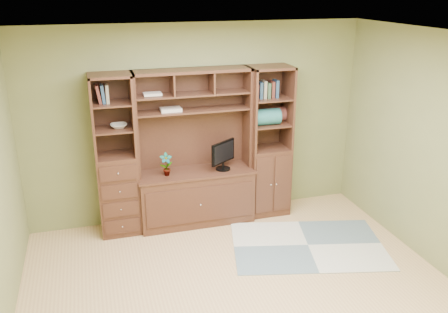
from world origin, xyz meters
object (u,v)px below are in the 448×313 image
object	(u,v)px
center_hutch	(195,150)
monitor	(223,150)
left_tower	(116,156)
right_tower	(268,142)

from	to	relation	value
center_hutch	monitor	size ratio (longest dim) A/B	3.83
monitor	left_tower	bearing A→B (deg)	141.76
left_tower	right_tower	bearing A→B (deg)	0.00
right_tower	left_tower	bearing A→B (deg)	180.00
center_hutch	left_tower	xyz separation A→B (m)	(-1.00, 0.04, 0.00)
center_hutch	left_tower	world-z (taller)	same
center_hutch	right_tower	world-z (taller)	same
right_tower	monitor	size ratio (longest dim) A/B	3.83
monitor	center_hutch	bearing A→B (deg)	139.42
right_tower	monitor	xyz separation A→B (m)	(-0.66, -0.07, -0.03)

